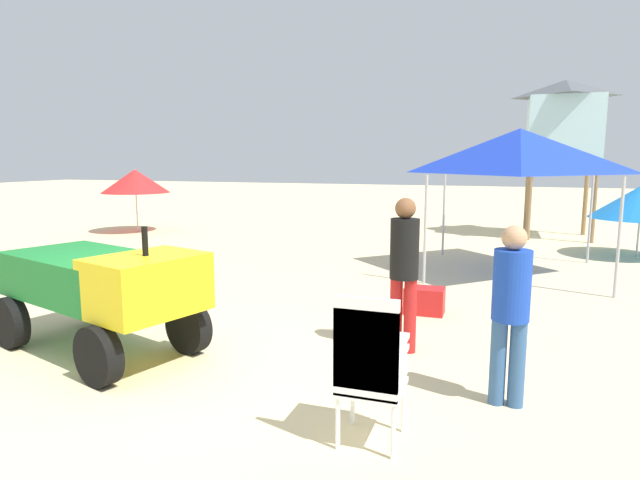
% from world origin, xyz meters
% --- Properties ---
extents(ground, '(80.00, 80.00, 0.00)m').
position_xyz_m(ground, '(0.00, 0.00, 0.00)').
color(ground, beige).
extents(utility_cart, '(2.79, 1.93, 1.50)m').
position_xyz_m(utility_cart, '(-0.81, 0.22, 0.78)').
color(utility_cart, '#197A2D').
rests_on(utility_cart, ground).
extents(stacked_plastic_chairs, '(0.48, 0.48, 1.20)m').
position_xyz_m(stacked_plastic_chairs, '(2.48, -0.77, 0.70)').
color(stacked_plastic_chairs, white).
rests_on(stacked_plastic_chairs, ground).
extents(surfboard_pile, '(2.43, 0.81, 0.32)m').
position_xyz_m(surfboard_pile, '(-3.91, 2.83, 0.17)').
color(surfboard_pile, orange).
rests_on(surfboard_pile, ground).
extents(lifeguard_near_left, '(0.32, 0.32, 1.61)m').
position_xyz_m(lifeguard_near_left, '(3.47, 0.31, 0.92)').
color(lifeguard_near_left, '#33598C').
rests_on(lifeguard_near_left, ground).
extents(lifeguard_near_center, '(0.32, 0.32, 1.75)m').
position_xyz_m(lifeguard_near_center, '(2.35, 1.34, 1.01)').
color(lifeguard_near_center, red).
rests_on(lifeguard_near_center, ground).
extents(popup_canopy, '(3.04, 3.04, 2.73)m').
position_xyz_m(popup_canopy, '(3.60, 6.29, 2.31)').
color(popup_canopy, '#B2B2B7').
rests_on(popup_canopy, ground).
extents(lifeguard_tower, '(1.98, 1.98, 4.26)m').
position_xyz_m(lifeguard_tower, '(4.81, 11.59, 3.14)').
color(lifeguard_tower, olive).
rests_on(lifeguard_tower, ground).
extents(beach_umbrella_mid, '(1.98, 1.98, 1.87)m').
position_xyz_m(beach_umbrella_mid, '(-6.95, 8.73, 1.52)').
color(beach_umbrella_mid, beige).
rests_on(beach_umbrella_mid, ground).
extents(cooler_box, '(0.55, 0.35, 0.37)m').
position_xyz_m(cooler_box, '(2.38, 2.94, 0.19)').
color(cooler_box, red).
rests_on(cooler_box, ground).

